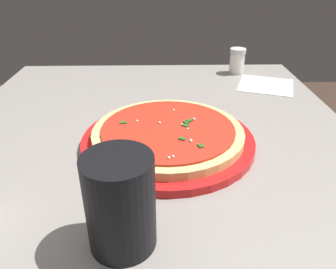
% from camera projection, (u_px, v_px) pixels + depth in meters
% --- Properties ---
extents(restaurant_table, '(1.05, 0.83, 0.78)m').
position_uv_depth(restaurant_table, '(152.00, 209.00, 0.68)').
color(restaurant_table, black).
rests_on(restaurant_table, ground_plane).
extents(serving_plate, '(0.32, 0.32, 0.02)m').
position_uv_depth(serving_plate, '(168.00, 140.00, 0.62)').
color(serving_plate, red).
rests_on(serving_plate, restaurant_table).
extents(pizza, '(0.28, 0.28, 0.02)m').
position_uv_depth(pizza, '(168.00, 132.00, 0.61)').
color(pizza, '#DBB26B').
rests_on(pizza, serving_plate).
extents(cup_tall_drink, '(0.08, 0.08, 0.12)m').
position_uv_depth(cup_tall_drink, '(120.00, 203.00, 0.38)').
color(cup_tall_drink, black).
rests_on(cup_tall_drink, restaurant_table).
extents(napkin_folded_right, '(0.18, 0.18, 0.00)m').
position_uv_depth(napkin_folded_right, '(266.00, 85.00, 0.90)').
color(napkin_folded_right, white).
rests_on(napkin_folded_right, restaurant_table).
extents(parmesan_shaker, '(0.05, 0.05, 0.07)m').
position_uv_depth(parmesan_shaker, '(237.00, 61.00, 0.98)').
color(parmesan_shaker, silver).
rests_on(parmesan_shaker, restaurant_table).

